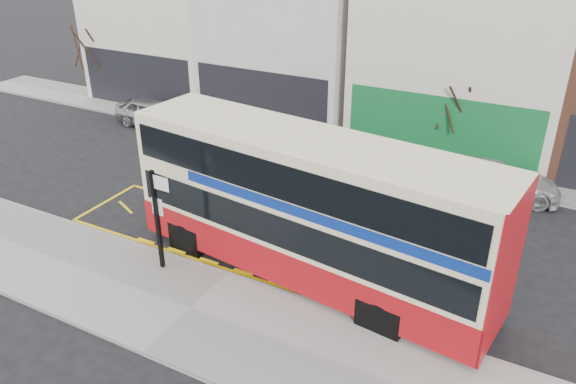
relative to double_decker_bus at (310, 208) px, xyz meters
The scene contains 15 objects.
ground 3.37m from the double_decker_bus, 158.88° to the right, with size 120.00×120.00×0.00m, color black.
pavement 4.50m from the double_decker_bus, 124.92° to the right, with size 40.00×4.00×0.15m, color gray.
kerb 3.43m from the double_decker_bus, 150.89° to the right, with size 40.00×0.15×0.15m, color gray.
far_pavement 10.65m from the double_decker_bus, 102.22° to the left, with size 50.00×3.00×0.15m, color gray.
road_markings 3.35m from the double_decker_bus, 161.14° to the left, with size 14.00×3.40×0.01m, color yellow, non-canonical shape.
terrace_far_left 21.26m from the double_decker_bus, 138.00° to the left, with size 8.00×8.01×10.80m.
terrace_left 16.36m from the double_decker_bus, 118.57° to the left, with size 8.00×8.01×11.80m.
terrace_green_shop 14.44m from the double_decker_bus, 84.74° to the left, with size 9.00×8.01×11.30m.
double_decker_bus is the anchor object (origin of this frame).
bus_stop_post 4.56m from the double_decker_bus, 155.52° to the right, with size 0.83×0.14×3.33m.
car_silver 15.46m from the double_decker_bus, 147.78° to the left, with size 1.76×4.38×1.49m, color #A2A2A6.
car_grey 8.39m from the double_decker_bus, 105.93° to the left, with size 1.58×4.53×1.49m, color #404147.
car_white 9.33m from the double_decker_bus, 64.02° to the left, with size 2.05×5.05×1.46m, color #B9B9B9.
street_tree_left 21.91m from the double_decker_bus, 151.68° to the left, with size 2.57×2.57×5.54m.
street_tree_right 10.82m from the double_decker_bus, 80.71° to the left, with size 2.23×2.23×4.81m.
Camera 1 is at (8.40, -12.19, 10.24)m, focal length 35.00 mm.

